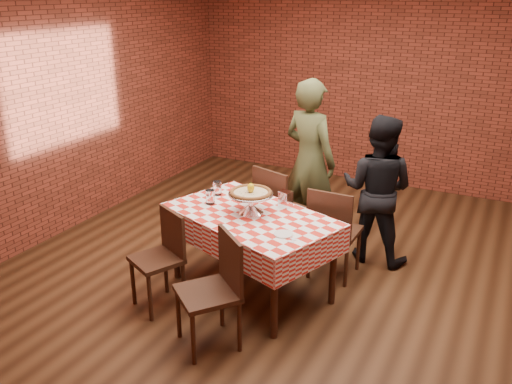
% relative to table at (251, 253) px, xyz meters
% --- Properties ---
extents(ground, '(6.00, 6.00, 0.00)m').
position_rel_table_xyz_m(ground, '(0.26, 0.42, -0.38)').
color(ground, black).
rests_on(ground, ground).
extents(back_wall, '(5.50, 0.00, 5.50)m').
position_rel_table_xyz_m(back_wall, '(0.26, 3.42, 1.08)').
color(back_wall, maroon).
rests_on(back_wall, ground).
extents(table, '(1.68, 1.33, 0.75)m').
position_rel_table_xyz_m(table, '(0.00, 0.00, 0.00)').
color(table, '#341D12').
rests_on(table, ground).
extents(tablecloth, '(1.73, 1.37, 0.25)m').
position_rel_table_xyz_m(tablecloth, '(0.00, 0.00, 0.26)').
color(tablecloth, red).
rests_on(tablecloth, table).
extents(pizza_stand, '(0.42, 0.42, 0.18)m').
position_rel_table_xyz_m(pizza_stand, '(-0.01, 0.03, 0.47)').
color(pizza_stand, silver).
rests_on(pizza_stand, tablecloth).
extents(pizza, '(0.38, 0.38, 0.03)m').
position_rel_table_xyz_m(pizza, '(-0.01, 0.03, 0.57)').
color(pizza, '#C8B68F').
rests_on(pizza, pizza_stand).
extents(lemon, '(0.07, 0.07, 0.08)m').
position_rel_table_xyz_m(lemon, '(-0.01, 0.03, 0.61)').
color(lemon, gold).
rests_on(lemon, pizza).
extents(water_glass_left, '(0.11, 0.11, 0.13)m').
position_rel_table_xyz_m(water_glass_left, '(-0.44, 0.04, 0.45)').
color(water_glass_left, white).
rests_on(water_glass_left, tablecloth).
extents(water_glass_right, '(0.11, 0.11, 0.13)m').
position_rel_table_xyz_m(water_glass_right, '(-0.50, 0.27, 0.45)').
color(water_glass_right, white).
rests_on(water_glass_right, tablecloth).
extents(side_plate, '(0.20, 0.20, 0.01)m').
position_rel_table_xyz_m(side_plate, '(0.43, -0.26, 0.39)').
color(side_plate, white).
rests_on(side_plate, tablecloth).
extents(sweetener_packet_a, '(0.05, 0.04, 0.00)m').
position_rel_table_xyz_m(sweetener_packet_a, '(0.53, -0.35, 0.39)').
color(sweetener_packet_a, white).
rests_on(sweetener_packet_a, tablecloth).
extents(sweetener_packet_b, '(0.06, 0.06, 0.00)m').
position_rel_table_xyz_m(sweetener_packet_b, '(0.53, -0.30, 0.39)').
color(sweetener_packet_b, white).
rests_on(sweetener_packet_b, tablecloth).
extents(condiment_caddy, '(0.13, 0.11, 0.15)m').
position_rel_table_xyz_m(condiment_caddy, '(0.21, 0.28, 0.46)').
color(condiment_caddy, silver).
rests_on(condiment_caddy, tablecloth).
extents(chair_near_left, '(0.51, 0.51, 0.86)m').
position_rel_table_xyz_m(chair_near_left, '(-0.59, -0.60, 0.05)').
color(chair_near_left, '#341D12').
rests_on(chair_near_left, ground).
extents(chair_near_right, '(0.60, 0.60, 0.91)m').
position_rel_table_xyz_m(chair_near_right, '(0.08, -0.87, 0.08)').
color(chair_near_right, '#341D12').
rests_on(chair_near_right, ground).
extents(chair_far_left, '(0.58, 0.58, 0.94)m').
position_rel_table_xyz_m(chair_far_left, '(-0.07, 0.86, 0.09)').
color(chair_far_left, '#341D12').
rests_on(chair_far_left, ground).
extents(chair_far_right, '(0.43, 0.43, 0.91)m').
position_rel_table_xyz_m(chair_far_right, '(0.57, 0.63, 0.08)').
color(chair_far_right, '#341D12').
rests_on(chair_far_right, ground).
extents(diner_olive, '(0.74, 0.60, 1.76)m').
position_rel_table_xyz_m(diner_olive, '(0.03, 1.32, 0.50)').
color(diner_olive, '#454A28').
rests_on(diner_olive, ground).
extents(diner_black, '(0.75, 0.60, 1.50)m').
position_rel_table_xyz_m(diner_black, '(0.82, 1.12, 0.37)').
color(diner_black, black).
rests_on(diner_black, ground).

